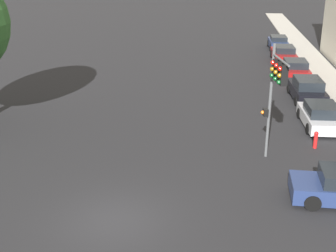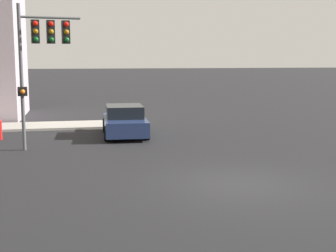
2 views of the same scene
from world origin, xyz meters
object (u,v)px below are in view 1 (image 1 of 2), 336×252
object	(u,v)px
parked_car_0	(321,116)
parked_car_1	(307,90)
parked_car_2	(295,69)
fire_hydrant	(316,139)
parked_car_4	(278,43)
parked_car_3	(284,54)
traffic_signal	(276,82)

from	to	relation	value
parked_car_0	parked_car_1	xyz separation A→B (m)	(0.11, 5.27, 0.06)
parked_car_2	fire_hydrant	world-z (taller)	parked_car_2
parked_car_4	fire_hydrant	world-z (taller)	parked_car_4
parked_car_1	parked_car_2	size ratio (longest dim) A/B	1.10
parked_car_0	parked_car_2	xyz separation A→B (m)	(0.15, 11.24, 0.04)
parked_car_1	parked_car_3	distance (m)	12.08
parked_car_4	fire_hydrant	bearing A→B (deg)	177.87
fire_hydrant	parked_car_4	bearing A→B (deg)	87.79
parked_car_2	parked_car_0	bearing A→B (deg)	179.26
parked_car_1	parked_car_2	xyz separation A→B (m)	(0.04, 5.97, -0.02)
traffic_signal	parked_car_0	world-z (taller)	traffic_signal
parked_car_0	parked_car_1	size ratio (longest dim) A/B	0.91
parked_car_4	fire_hydrant	xyz separation A→B (m)	(-1.01, -26.28, -0.17)
parked_car_3	parked_car_2	bearing A→B (deg)	-179.22
parked_car_1	parked_car_3	size ratio (longest dim) A/B	1.03
traffic_signal	fire_hydrant	size ratio (longest dim) A/B	6.17
parked_car_4	parked_car_0	bearing A→B (deg)	179.71
traffic_signal	parked_car_3	world-z (taller)	traffic_signal
parked_car_4	traffic_signal	bearing A→B (deg)	172.92
parked_car_0	parked_car_2	size ratio (longest dim) A/B	1.01
parked_car_3	parked_car_4	distance (m)	5.66
parked_car_0	parked_car_4	world-z (taller)	parked_car_0
parked_car_0	parked_car_3	xyz separation A→B (m)	(0.02, 17.35, 0.02)
parked_car_0	parked_car_3	bearing A→B (deg)	-2.07
traffic_signal	parked_car_4	xyz separation A→B (m)	(3.57, 28.42, -3.42)
fire_hydrant	parked_car_1	bearing A→B (deg)	83.48
parked_car_1	parked_car_3	world-z (taller)	parked_car_1
traffic_signal	parked_car_1	distance (m)	11.74
parked_car_0	parked_car_4	bearing A→B (deg)	-2.36
parked_car_3	parked_car_4	bearing A→B (deg)	-1.69
parked_car_3	parked_car_1	bearing A→B (deg)	179.98
parked_car_3	fire_hydrant	bearing A→B (deg)	177.09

